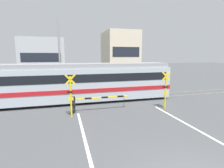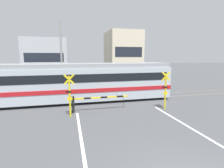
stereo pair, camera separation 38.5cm
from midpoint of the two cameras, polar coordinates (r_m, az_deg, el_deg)
name	(u,v)px [view 2 (the right image)]	position (r m, az deg, el deg)	size (l,w,h in m)	color
rail_track_near	(110,101)	(15.10, 0.21, -5.51)	(50.00, 0.10, 0.08)	gray
rail_track_far	(107,97)	(16.46, -1.01, -4.28)	(50.00, 0.10, 0.08)	gray
road_stripe_left	(85,166)	(6.89, -6.97, -25.09)	(0.14, 11.92, 0.01)	white
road_stripe_right	(221,146)	(9.44, 33.10, -16.58)	(0.14, 11.92, 0.01)	white
commuter_train	(50,82)	(15.10, -18.94, 0.54)	(20.48, 2.91, 3.23)	#ADB7C1
crossing_barrier_near	(88,101)	(12.41, -6.84, -5.46)	(4.06, 0.20, 1.12)	black
crossing_barrier_far	(121,84)	(19.27, 3.47, -0.15)	(4.06, 0.20, 1.12)	black
crossing_signal_left	(70,94)	(11.34, -12.73, -3.05)	(0.68, 0.15, 2.76)	yellow
crossing_signal_right	(166,89)	(13.30, 17.87, -1.48)	(0.68, 0.15, 2.76)	yellow
building_left_of_street	(47,59)	(31.42, -20.07, 7.61)	(6.63, 7.18, 6.60)	#B2B7BC
building_right_of_street	(122,55)	(32.77, 3.73, 9.56)	(5.58, 7.18, 8.18)	beige
utility_pole_streetside	(61,55)	(20.65, -15.69, 9.22)	(0.22, 0.22, 8.00)	gray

